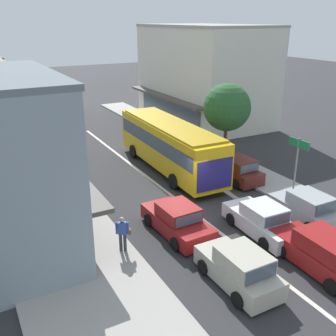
# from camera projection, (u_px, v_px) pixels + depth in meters

# --- Properties ---
(ground_plane) EXTENTS (140.00, 140.00, 0.00)m
(ground_plane) POSITION_uv_depth(u_px,v_px,m) (191.00, 211.00, 20.88)
(ground_plane) COLOR #2D2D30
(lane_centre_line) EXTENTS (0.20, 28.00, 0.01)m
(lane_centre_line) POSITION_uv_depth(u_px,v_px,m) (157.00, 184.00, 24.16)
(lane_centre_line) COLOR silver
(lane_centre_line) RESTS_ON ground
(sidewalk_left) EXTENTS (5.20, 44.00, 0.14)m
(sidewalk_left) POSITION_uv_depth(u_px,v_px,m) (37.00, 194.00, 22.75)
(sidewalk_left) COLOR #A39E96
(sidewalk_left) RESTS_ON ground
(kerb_right) EXTENTS (2.80, 44.00, 0.12)m
(kerb_right) POSITION_uv_depth(u_px,v_px,m) (221.00, 158.00, 28.55)
(kerb_right) COLOR #A39E96
(kerb_right) RESTS_ON ground
(building_right_far) EXTENTS (8.76, 13.80, 9.04)m
(building_right_far) POSITION_uv_depth(u_px,v_px,m) (204.00, 74.00, 37.95)
(building_right_far) COLOR silver
(building_right_far) RESTS_ON ground
(city_bus) EXTENTS (2.96, 10.92, 3.23)m
(city_bus) POSITION_uv_depth(u_px,v_px,m) (170.00, 143.00, 25.87)
(city_bus) COLOR yellow
(city_bus) RESTS_ON ground
(sedan_queue_far_back) EXTENTS (2.01, 4.26, 1.47)m
(sedan_queue_far_back) POSITION_uv_depth(u_px,v_px,m) (177.00, 221.00, 18.49)
(sedan_queue_far_back) COLOR maroon
(sedan_queue_far_back) RESTS_ON ground
(hatchback_queue_gap_filler) EXTENTS (1.83, 3.71, 1.54)m
(hatchback_queue_gap_filler) POSITION_uv_depth(u_px,v_px,m) (239.00, 269.00, 14.86)
(hatchback_queue_gap_filler) COLOR #B7B29E
(hatchback_queue_gap_filler) RESTS_ON ground
(sedan_adjacent_lane_lead) EXTENTS (2.02, 4.26, 1.47)m
(sedan_adjacent_lane_lead) POSITION_uv_depth(u_px,v_px,m) (262.00, 220.00, 18.49)
(sedan_adjacent_lane_lead) COLOR silver
(sedan_adjacent_lane_lead) RESTS_ON ground
(wagon_behind_bus_mid) EXTENTS (2.04, 4.55, 1.58)m
(wagon_behind_bus_mid) POSITION_uv_depth(u_px,v_px,m) (324.00, 254.00, 15.74)
(wagon_behind_bus_mid) COLOR maroon
(wagon_behind_bus_mid) RESTS_ON ground
(parked_hatchback_kerb_front) EXTENTS (1.87, 3.73, 1.54)m
(parked_hatchback_kerb_front) POSITION_uv_depth(u_px,v_px,m) (306.00, 208.00, 19.58)
(parked_hatchback_kerb_front) COLOR #9EA3A8
(parked_hatchback_kerb_front) RESTS_ON ground
(parked_hatchback_kerb_second) EXTENTS (1.90, 3.74, 1.54)m
(parked_hatchback_kerb_second) POSITION_uv_depth(u_px,v_px,m) (236.00, 170.00, 24.51)
(parked_hatchback_kerb_second) COLOR #561E19
(parked_hatchback_kerb_second) RESTS_ON ground
(parked_wagon_kerb_third) EXTENTS (1.97, 4.52, 1.58)m
(parked_wagon_kerb_third) POSITION_uv_depth(u_px,v_px,m) (188.00, 144.00, 29.41)
(parked_wagon_kerb_third) COLOR #9EA3A8
(parked_wagon_kerb_third) RESTS_ON ground
(traffic_light_downstreet) EXTENTS (0.33, 0.24, 4.20)m
(traffic_light_downstreet) POSITION_uv_depth(u_px,v_px,m) (40.00, 103.00, 33.23)
(traffic_light_downstreet) COLOR gray
(traffic_light_downstreet) RESTS_ON ground
(directional_road_sign) EXTENTS (0.10, 1.40, 3.60)m
(directional_road_sign) POSITION_uv_depth(u_px,v_px,m) (298.00, 154.00, 21.25)
(directional_road_sign) COLOR gray
(directional_road_sign) RESTS_ON ground
(street_tree_right) EXTENTS (3.22, 3.22, 5.56)m
(street_tree_right) POSITION_uv_depth(u_px,v_px,m) (227.00, 108.00, 26.46)
(street_tree_right) COLOR brown
(street_tree_right) RESTS_ON ground
(pedestrian_with_handbag_near) EXTENTS (0.65, 0.43, 1.63)m
(pedestrian_with_handbag_near) POSITION_uv_depth(u_px,v_px,m) (123.00, 232.00, 16.71)
(pedestrian_with_handbag_near) COLOR #333338
(pedestrian_with_handbag_near) RESTS_ON sidewalk_left
(pedestrian_browsing_midblock) EXTENTS (0.39, 0.48, 1.63)m
(pedestrian_browsing_midblock) POSITION_uv_depth(u_px,v_px,m) (49.00, 148.00, 27.52)
(pedestrian_browsing_midblock) COLOR #4C4742
(pedestrian_browsing_midblock) RESTS_ON sidewalk_left
(pedestrian_far_walker) EXTENTS (0.65, 0.25, 1.63)m
(pedestrian_far_walker) POSITION_uv_depth(u_px,v_px,m) (69.00, 174.00, 22.98)
(pedestrian_far_walker) COLOR #333338
(pedestrian_far_walker) RESTS_ON sidewalk_left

